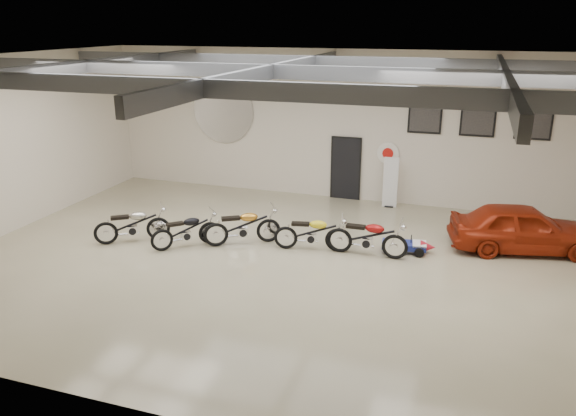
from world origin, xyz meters
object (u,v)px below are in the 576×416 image
(banner_stand, at_px, (390,181))
(motorcycle_silver, at_px, (132,224))
(vintage_car, at_px, (523,228))
(motorcycle_black, at_px, (186,230))
(motorcycle_red, at_px, (367,236))
(motorcycle_gold, at_px, (242,226))
(go_kart, at_px, (409,243))
(motorcycle_yellow, at_px, (311,232))

(banner_stand, height_order, motorcycle_silver, banner_stand)
(motorcycle_silver, distance_m, vintage_car, 10.55)
(motorcycle_silver, height_order, motorcycle_black, motorcycle_silver)
(motorcycle_silver, distance_m, motorcycle_red, 6.44)
(motorcycle_silver, xyz_separation_m, motorcycle_black, (1.58, 0.14, -0.03))
(motorcycle_gold, relative_size, vintage_car, 0.55)
(banner_stand, bearing_deg, motorcycle_black, -135.96)
(banner_stand, bearing_deg, vintage_car, -37.67)
(motorcycle_red, xyz_separation_m, go_kart, (1.02, 0.55, -0.28))
(banner_stand, xyz_separation_m, motorcycle_black, (-4.71, -5.21, -0.38))
(go_kart, xyz_separation_m, vintage_car, (2.83, 1.08, 0.39))
(motorcycle_gold, height_order, go_kart, motorcycle_gold)
(motorcycle_black, xyz_separation_m, motorcycle_yellow, (3.28, 0.86, 0.02))
(banner_stand, height_order, motorcycle_black, banner_stand)
(motorcycle_red, bearing_deg, motorcycle_black, -168.80)
(motorcycle_yellow, height_order, go_kart, motorcycle_yellow)
(motorcycle_gold, bearing_deg, motorcycle_silver, 164.12)
(motorcycle_yellow, bearing_deg, motorcycle_silver, -179.74)
(motorcycle_black, relative_size, motorcycle_red, 0.91)
(motorcycle_yellow, relative_size, go_kart, 1.39)
(motorcycle_silver, bearing_deg, motorcycle_red, -24.24)
(motorcycle_black, bearing_deg, banner_stand, 3.75)
(motorcycle_black, distance_m, motorcycle_yellow, 3.39)
(motorcycle_yellow, distance_m, motorcycle_red, 1.48)
(banner_stand, distance_m, motorcycle_gold, 5.64)
(banner_stand, xyz_separation_m, motorcycle_red, (0.05, -4.25, -0.33))
(motorcycle_yellow, bearing_deg, motorcycle_red, -7.71)
(motorcycle_gold, distance_m, vintage_car, 7.49)
(motorcycle_silver, relative_size, motorcycle_yellow, 1.02)
(motorcycle_yellow, relative_size, motorcycle_red, 0.95)
(motorcycle_red, bearing_deg, motorcycle_yellow, -176.45)
(motorcycle_yellow, height_order, vintage_car, vintage_car)
(banner_stand, height_order, motorcycle_red, banner_stand)
(motorcycle_black, height_order, motorcycle_gold, motorcycle_gold)
(motorcycle_black, relative_size, vintage_car, 0.50)
(motorcycle_black, xyz_separation_m, motorcycle_red, (4.76, 0.96, 0.05))
(banner_stand, relative_size, motorcycle_red, 0.84)
(banner_stand, relative_size, motorcycle_silver, 0.87)
(motorcycle_yellow, xyz_separation_m, go_kart, (2.50, 0.65, -0.25))
(go_kart, bearing_deg, motorcycle_yellow, -171.86)
(motorcycle_gold, height_order, motorcycle_red, motorcycle_gold)
(motorcycle_yellow, bearing_deg, vintage_car, 6.61)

